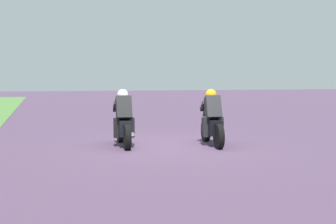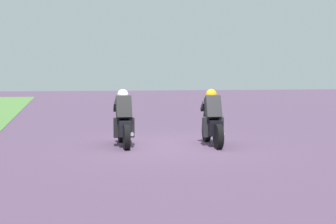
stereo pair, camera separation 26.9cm
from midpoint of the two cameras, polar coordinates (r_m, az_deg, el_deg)
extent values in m
plane|color=#533D57|center=(11.85, -0.75, -4.34)|extent=(120.00, 120.00, 0.00)
cylinder|color=black|center=(12.62, 4.30, -2.37)|extent=(0.65, 0.22, 0.64)
cylinder|color=black|center=(11.27, 5.91, -3.17)|extent=(0.65, 0.22, 0.64)
cube|color=black|center=(11.92, 5.07, -1.89)|extent=(1.13, 0.46, 0.40)
ellipsoid|color=black|center=(11.99, 4.96, -0.41)|extent=(0.51, 0.36, 0.24)
cube|color=red|center=(11.43, 5.68, -2.06)|extent=(0.08, 0.17, 0.08)
cylinder|color=#A5A5AD|center=(11.64, 6.24, -2.69)|extent=(0.43, 0.15, 0.10)
cube|color=#232326|center=(11.78, 5.20, 0.58)|extent=(0.53, 0.46, 0.66)
sphere|color=gold|center=(11.98, 4.95, 2.27)|extent=(0.34, 0.34, 0.30)
cube|color=#5B955C|center=(12.37, 4.52, -0.08)|extent=(0.19, 0.28, 0.23)
cube|color=#232326|center=(11.76, 4.26, -1.97)|extent=(0.20, 0.16, 0.52)
cube|color=#232326|center=(11.85, 6.14, -1.93)|extent=(0.20, 0.16, 0.52)
cube|color=#232326|center=(12.10, 3.94, 0.78)|extent=(0.39, 0.15, 0.31)
cube|color=#232326|center=(12.19, 5.59, 0.79)|extent=(0.39, 0.15, 0.31)
cylinder|color=black|center=(12.49, -6.81, -2.45)|extent=(0.65, 0.17, 0.64)
cylinder|color=black|center=(11.11, -6.02, -3.27)|extent=(0.65, 0.17, 0.64)
cube|color=black|center=(11.78, -6.44, -1.97)|extent=(1.12, 0.38, 0.40)
ellipsoid|color=black|center=(11.85, -6.51, -0.48)|extent=(0.49, 0.32, 0.24)
cube|color=red|center=(11.27, -6.14, -2.14)|extent=(0.07, 0.16, 0.08)
cylinder|color=#A5A5AD|center=(11.47, -5.44, -2.78)|extent=(0.42, 0.12, 0.10)
cube|color=black|center=(11.64, -6.41, 0.52)|extent=(0.50, 0.42, 0.66)
sphere|color=silver|center=(11.84, -6.55, 2.23)|extent=(0.32, 0.32, 0.30)
cube|color=#4C5965|center=(12.24, -6.73, -0.14)|extent=(0.17, 0.27, 0.23)
cube|color=black|center=(11.64, -7.35, -2.05)|extent=(0.19, 0.15, 0.52)
cube|color=black|center=(11.69, -5.40, -2.01)|extent=(0.19, 0.15, 0.52)
cube|color=black|center=(11.99, -7.47, 0.72)|extent=(0.39, 0.12, 0.31)
cube|color=black|center=(12.03, -5.77, 0.74)|extent=(0.39, 0.12, 0.31)
camera|label=1|loc=(0.13, -90.66, -0.05)|focal=47.08mm
camera|label=2|loc=(0.13, 89.34, 0.05)|focal=47.08mm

